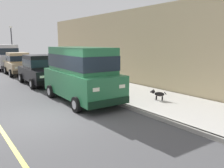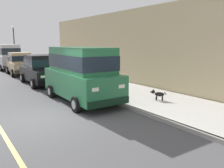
% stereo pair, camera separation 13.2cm
% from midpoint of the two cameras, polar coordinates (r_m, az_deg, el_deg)
% --- Properties ---
extents(ground_plane, '(80.00, 80.00, 0.00)m').
position_cam_midpoint_polar(ground_plane, '(8.97, -15.63, -7.90)').
color(ground_plane, '#4C4C4F').
extents(curb, '(0.16, 64.00, 0.14)m').
position_cam_midpoint_polar(curb, '(10.38, 1.27, -4.63)').
color(curb, gray).
rests_on(curb, ground).
extents(sidewalk, '(3.60, 64.00, 0.14)m').
position_cam_midpoint_polar(sidewalk, '(11.51, 8.53, -3.26)').
color(sidewalk, '#B7B5AD').
rests_on(sidewalk, ground).
extents(car_green_van, '(2.24, 4.95, 2.52)m').
position_cam_midpoint_polar(car_green_van, '(10.75, -7.33, 3.00)').
color(car_green_van, '#23663D').
rests_on(car_green_van, ground).
extents(car_black_sedan, '(2.13, 4.65, 1.92)m').
position_cam_midpoint_polar(car_black_sedan, '(15.96, -16.92, 3.50)').
color(car_black_sedan, black).
rests_on(car_black_sedan, ground).
extents(car_tan_hatchback, '(2.06, 3.86, 1.88)m').
position_cam_midpoint_polar(car_tan_hatchback, '(21.27, -21.55, 4.79)').
color(car_tan_hatchback, tan).
rests_on(car_tan_hatchback, ground).
extents(car_silver_van, '(2.14, 4.90, 2.52)m').
position_cam_midpoint_polar(car_silver_van, '(25.99, -24.21, 6.40)').
color(car_silver_van, '#BCBCC1').
rests_on(car_silver_van, ground).
extents(dog_black, '(0.47, 0.66, 0.49)m').
position_cam_midpoint_polar(dog_black, '(10.70, 11.64, -2.42)').
color(dog_black, black).
rests_on(dog_black, sidewalk).
extents(fire_hydrant, '(0.34, 0.24, 0.72)m').
position_cam_midpoint_polar(fire_hydrant, '(12.16, -2.62, -0.47)').
color(fire_hydrant, gold).
rests_on(fire_hydrant, sidewalk).
extents(street_lamp, '(0.36, 0.36, 4.42)m').
position_cam_midpoint_polar(street_lamp, '(29.23, -22.90, 9.79)').
color(street_lamp, '#2D2D33').
rests_on(street_lamp, sidewalk).
extents(building_facade, '(0.50, 20.00, 4.78)m').
position_cam_midpoint_polar(building_facade, '(16.35, 2.05, 9.03)').
color(building_facade, tan).
rests_on(building_facade, ground).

